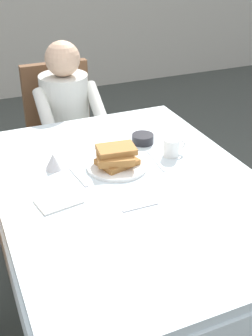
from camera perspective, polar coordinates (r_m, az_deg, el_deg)
The scene contains 13 objects.
ground_plane at distance 2.30m, azimuth 0.48°, elevation -17.90°, with size 14.00×14.00×0.00m, color #474C47.
dining_table_main at distance 1.87m, azimuth 0.56°, elevation -4.34°, with size 1.12×1.52×0.74m.
chair_diner at distance 2.91m, azimuth -8.52°, elevation 5.64°, with size 0.44×0.45×0.93m.
diner_person at distance 2.72m, azimuth -7.85°, elevation 7.09°, with size 0.40×0.43×1.12m.
plate_breakfast at distance 1.94m, azimuth -1.24°, elevation 0.34°, with size 0.28×0.28×0.02m, color white.
breakfast_stack at distance 1.92m, azimuth -1.32°, elevation 1.54°, with size 0.20×0.18×0.08m.
cup_coffee at distance 2.04m, azimuth 6.12°, elevation 2.76°, with size 0.11×0.08×0.08m.
bowl_butter at distance 2.16m, azimuth 2.25°, elevation 3.92°, with size 0.11×0.11×0.04m, color black.
syrup_pitcher at distance 1.94m, azimuth -9.66°, elevation 0.87°, with size 0.08×0.08×0.07m.
fork_left_of_plate at distance 1.88m, azimuth -6.40°, elevation -1.19°, with size 0.18×0.01×0.01m, color silver.
knife_right_of_plate at distance 2.00m, azimuth 4.04°, elevation 0.98°, with size 0.20×0.01×0.01m, color silver.
spoon_near_edge at distance 1.67m, azimuth 1.95°, elevation -5.21°, with size 0.15×0.01×0.01m, color silver.
napkin_folded at distance 1.72m, azimuth -8.97°, elevation -4.40°, with size 0.17×0.12×0.01m, color white.
Camera 1 is at (-0.62, -1.43, 1.70)m, focal length 45.72 mm.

